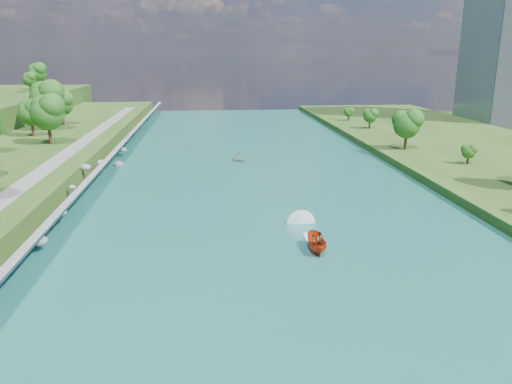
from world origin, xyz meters
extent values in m
plane|color=#2D5119|center=(0.00, 0.00, 0.00)|extent=(260.00, 260.00, 0.00)
cube|color=#1A6459|center=(0.00, 20.00, 0.05)|extent=(55.00, 240.00, 0.10)
cube|color=slate|center=(-25.85, 20.00, 1.80)|extent=(3.54, 236.00, 4.05)
ellipsoid|color=gray|center=(-25.71, 3.48, 1.21)|extent=(1.53, 1.72, 1.01)
ellipsoid|color=gray|center=(-25.80, 12.17, 1.66)|extent=(1.36, 1.58, 0.92)
ellipsoid|color=gray|center=(-26.60, 21.08, 2.56)|extent=(0.97, 0.91, 0.64)
ellipsoid|color=gray|center=(-26.88, 30.77, 3.24)|extent=(1.59, 1.30, 1.05)
ellipsoid|color=gray|center=(-25.92, 37.69, 2.49)|extent=(1.46, 1.24, 1.05)
ellipsoid|color=gray|center=(-24.52, 46.05, 0.31)|extent=(1.76, 1.92, 1.36)
ellipsoid|color=gray|center=(-25.10, 55.86, 1.31)|extent=(1.38, 1.79, 0.98)
cube|color=gray|center=(-32.50, 20.00, 3.55)|extent=(3.00, 200.00, 0.10)
ellipsoid|color=#1B4F15|center=(-38.28, 51.72, 9.27)|extent=(6.92, 6.92, 11.54)
ellipsoid|color=#1B4F15|center=(-44.85, 61.96, 8.19)|extent=(5.63, 5.63, 9.39)
ellipsoid|color=#1B4F15|center=(-43.82, 70.45, 10.25)|extent=(8.10, 8.10, 13.50)
ellipsoid|color=#1B4F15|center=(-43.26, 79.95, 8.41)|extent=(5.89, 5.89, 9.81)
ellipsoid|color=#1B4F15|center=(39.10, 34.74, 3.66)|extent=(2.59, 2.59, 4.32)
ellipsoid|color=#1B4F15|center=(33.40, 49.77, 6.36)|extent=(5.84, 5.84, 9.73)
ellipsoid|color=#1B4F15|center=(40.91, 67.34, 3.78)|extent=(2.73, 2.73, 4.56)
ellipsoid|color=#1B4F15|center=(35.41, 79.37, 4.64)|extent=(3.76, 3.76, 6.27)
ellipsoid|color=#1B4F15|center=(34.22, 95.73, 3.78)|extent=(2.74, 2.74, 4.57)
ellipsoid|color=#1B4F15|center=(-62.81, 117.47, 12.63)|extent=(4.36, 4.36, 7.27)
ellipsoid|color=#1B4F15|center=(-63.25, 127.15, 14.19)|extent=(6.23, 6.23, 10.38)
imported|color=#BE320F|center=(4.04, 0.60, 1.02)|extent=(1.89, 4.78, 1.83)
imported|color=#66605B|center=(3.64, 0.20, 1.29)|extent=(0.73, 0.64, 1.68)
imported|color=#66605B|center=(4.54, 1.10, 1.23)|extent=(0.91, 0.80, 1.56)
cube|color=white|center=(4.04, 3.60, 0.13)|extent=(0.90, 5.00, 0.06)
imported|color=gray|center=(-1.36, 47.88, 0.40)|extent=(3.53, 3.43, 0.60)
imported|color=#66605B|center=(-1.36, 47.88, 1.04)|extent=(0.71, 0.49, 1.38)
camera|label=1|loc=(-7.35, -49.03, 20.80)|focal=35.00mm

